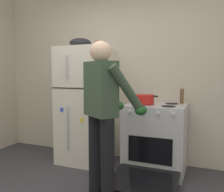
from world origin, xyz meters
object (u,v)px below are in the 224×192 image
(coffee_mug, at_px, (98,44))
(mixing_bowl, at_px, (80,43))
(pepper_mill, at_px, (182,96))
(stove_range, at_px, (155,139))
(person_cook, at_px, (104,107))
(red_pot, at_px, (143,99))
(refrigerator, at_px, (86,105))

(coffee_mug, distance_m, mixing_bowl, 0.27)
(pepper_mill, bearing_deg, stove_range, -144.03)
(person_cook, height_order, pepper_mill, person_cook)
(person_cook, bearing_deg, pepper_mill, 59.56)
(red_pot, relative_size, mixing_bowl, 1.22)
(red_pot, bearing_deg, mixing_bowl, 177.00)
(red_pot, bearing_deg, person_cook, -102.27)
(red_pot, bearing_deg, refrigerator, 176.75)
(mixing_bowl, bearing_deg, pepper_mill, 8.05)
(pepper_mill, bearing_deg, coffee_mug, -172.58)
(refrigerator, relative_size, mixing_bowl, 5.32)
(red_pot, height_order, coffee_mug, coffee_mug)
(refrigerator, relative_size, pepper_mill, 8.42)
(coffee_mug, relative_size, pepper_mill, 0.57)
(person_cook, relative_size, coffee_mug, 14.28)
(stove_range, relative_size, person_cook, 0.75)
(red_pot, height_order, pepper_mill, pepper_mill)
(refrigerator, bearing_deg, coffee_mug, 15.40)
(refrigerator, xyz_separation_m, coffee_mug, (0.18, 0.05, 0.88))
(person_cook, distance_m, coffee_mug, 1.31)
(mixing_bowl, bearing_deg, refrigerator, -0.21)
(stove_range, relative_size, mixing_bowl, 3.86)
(pepper_mill, bearing_deg, mixing_bowl, -171.95)
(stove_range, height_order, red_pot, red_pot)
(stove_range, xyz_separation_m, person_cook, (-0.34, -0.88, 0.52))
(stove_range, bearing_deg, person_cook, -111.39)
(person_cook, bearing_deg, red_pot, 77.73)
(person_cook, distance_m, red_pot, 0.87)
(red_pot, relative_size, coffee_mug, 3.39)
(stove_range, bearing_deg, refrigerator, 179.04)
(refrigerator, relative_size, stove_range, 1.38)
(stove_range, distance_m, pepper_mill, 0.67)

